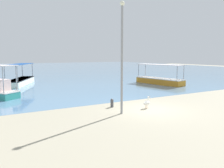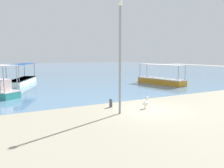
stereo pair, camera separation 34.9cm
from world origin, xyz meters
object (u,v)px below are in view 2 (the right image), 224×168
at_px(fishing_boat_center, 22,80).
at_px(lamp_post, 120,53).
at_px(pelican, 146,103).
at_px(mooring_bollard, 111,103).
at_px(fishing_boat_far_right, 161,80).

xyz_separation_m(fishing_boat_center, lamp_post, (3.81, -17.08, 3.13)).
xyz_separation_m(pelican, mooring_bollard, (-1.86, 1.41, -0.06)).
height_order(fishing_boat_far_right, mooring_bollard, fishing_boat_far_right).
distance_m(pelican, mooring_bollard, 2.34).
xyz_separation_m(fishing_boat_far_right, fishing_boat_center, (-15.06, 7.54, 0.00)).
xyz_separation_m(fishing_boat_far_right, pelican, (-9.10, -9.23, -0.15)).
relative_size(pelican, lamp_post, 0.12).
relative_size(fishing_boat_far_right, fishing_boat_center, 0.96).
bearing_deg(fishing_boat_far_right, fishing_boat_center, 153.39).
bearing_deg(lamp_post, fishing_boat_far_right, 40.31).
height_order(pelican, lamp_post, lamp_post).
bearing_deg(fishing_boat_far_right, pelican, -134.60).
distance_m(fishing_boat_center, lamp_post, 17.78).
bearing_deg(lamp_post, fishing_boat_center, 102.59).
relative_size(lamp_post, mooring_bollard, 11.09).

